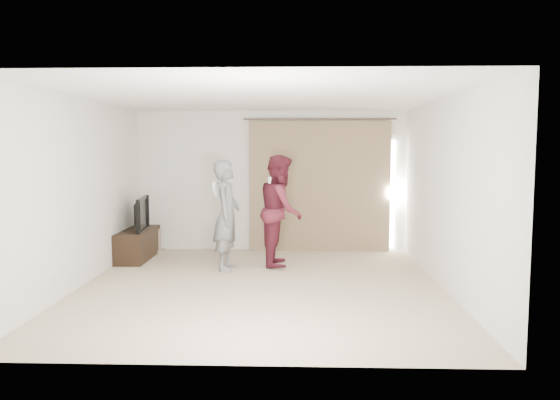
% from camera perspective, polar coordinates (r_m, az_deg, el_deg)
% --- Properties ---
extents(floor, '(5.50, 5.50, 0.00)m').
position_cam_1_polar(floor, '(7.67, -1.99, -9.04)').
color(floor, '#C3B192').
rests_on(floor, ground).
extents(wall_back, '(5.00, 0.04, 2.60)m').
position_cam_1_polar(wall_back, '(10.18, -0.95, 2.01)').
color(wall_back, white).
rests_on(wall_back, ground).
extents(wall_left, '(0.04, 5.50, 2.60)m').
position_cam_1_polar(wall_left, '(8.02, -20.15, 0.70)').
color(wall_left, white).
rests_on(wall_left, ground).
extents(ceiling, '(5.00, 5.50, 0.01)m').
position_cam_1_polar(ceiling, '(7.45, -2.06, 10.71)').
color(ceiling, white).
rests_on(ceiling, wall_back).
extents(curtain, '(2.80, 0.11, 2.46)m').
position_cam_1_polar(curtain, '(10.12, 4.21, 1.42)').
color(curtain, '#8C7A55').
rests_on(curtain, ground).
extents(tv_console, '(0.45, 1.31, 0.51)m').
position_cam_1_polar(tv_console, '(9.78, -14.64, -4.50)').
color(tv_console, black).
rests_on(tv_console, ground).
extents(tv, '(0.23, 0.99, 0.57)m').
position_cam_1_polar(tv, '(9.70, -14.72, -1.38)').
color(tv, black).
rests_on(tv, tv_console).
extents(scratching_post, '(0.32, 0.32, 0.43)m').
position_cam_1_polar(scratching_post, '(10.30, -12.83, -4.40)').
color(scratching_post, tan).
rests_on(scratching_post, ground).
extents(person_man, '(0.47, 0.66, 1.72)m').
position_cam_1_polar(person_man, '(8.61, -5.58, -1.60)').
color(person_man, slate).
rests_on(person_man, ground).
extents(person_woman, '(0.69, 0.89, 1.80)m').
position_cam_1_polar(person_woman, '(8.89, 0.10, -1.08)').
color(person_woman, maroon).
rests_on(person_woman, ground).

